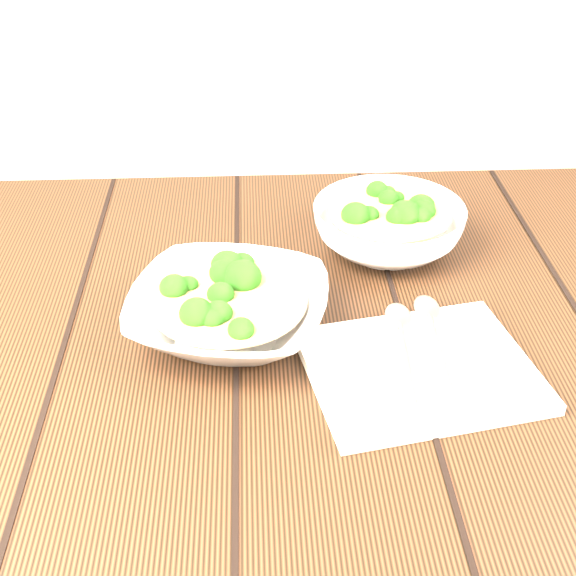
{
  "coord_description": "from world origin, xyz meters",
  "views": [
    {
      "loc": [
        0.0,
        -0.8,
        1.32
      ],
      "look_at": [
        0.04,
        -0.01,
        0.8
      ],
      "focal_mm": 50.0,
      "sensor_mm": 36.0,
      "label": 1
    }
  ],
  "objects": [
    {
      "name": "soup_bowl_front",
      "position": [
        -0.03,
        -0.03,
        0.78
      ],
      "size": [
        0.28,
        0.28,
        0.07
      ],
      "color": "silver",
      "rests_on": "table"
    },
    {
      "name": "spoon_left",
      "position": [
        0.17,
        -0.07,
        0.77
      ],
      "size": [
        0.03,
        0.2,
        0.01
      ],
      "color": "#9D9A8B",
      "rests_on": "napkin"
    },
    {
      "name": "trivet",
      "position": [
        0.01,
        0.07,
        0.76
      ],
      "size": [
        0.14,
        0.14,
        0.03
      ],
      "primitive_type": "torus",
      "rotation": [
        0.0,
        0.0,
        0.37
      ],
      "color": "black",
      "rests_on": "table"
    },
    {
      "name": "spoon_right",
      "position": [
        0.21,
        -0.06,
        0.77
      ],
      "size": [
        0.03,
        0.2,
        0.01
      ],
      "color": "#9D9A8B",
      "rests_on": "napkin"
    },
    {
      "name": "soup_bowl_back",
      "position": [
        0.19,
        0.15,
        0.79
      ],
      "size": [
        0.25,
        0.25,
        0.08
      ],
      "color": "silver",
      "rests_on": "table"
    },
    {
      "name": "table",
      "position": [
        0.0,
        0.0,
        0.63
      ],
      "size": [
        1.2,
        0.8,
        0.75
      ],
      "color": "#321B0E",
      "rests_on": "ground"
    },
    {
      "name": "napkin",
      "position": [
        0.18,
        -0.12,
        0.76
      ],
      "size": [
        0.27,
        0.24,
        0.01
      ],
      "primitive_type": "cube",
      "rotation": [
        0.0,
        0.0,
        0.19
      ],
      "color": "beige",
      "rests_on": "table"
    }
  ]
}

